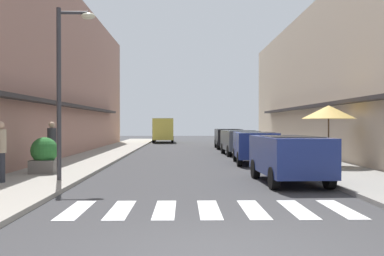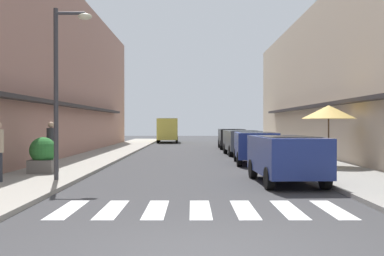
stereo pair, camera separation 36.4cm
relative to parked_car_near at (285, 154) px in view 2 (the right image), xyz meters
name	(u,v)px [view 2 (the right image)]	position (x,y,z in m)	size (l,w,h in m)	color
ground_plane	(195,160)	(-2.73, 8.91, -0.92)	(91.12, 91.12, 0.00)	#38383A
sidewalk_left	(91,159)	(-7.97, 8.91, -0.86)	(2.92, 57.99, 0.12)	#9E998E
sidewalk_right	(298,159)	(2.51, 8.91, -0.86)	(2.92, 57.99, 0.12)	gray
building_row_left	(21,70)	(-11.93, 9.98, 3.76)	(5.50, 39.28, 9.37)	#A87A6B
building_row_right	(368,77)	(6.47, 9.98, 3.40)	(5.50, 39.28, 8.65)	#C6B299
crosswalk	(199,210)	(-2.73, -4.25, -0.91)	(6.15, 2.20, 0.01)	silver
parked_car_near	(285,154)	(0.00, 0.00, 0.00)	(1.93, 4.08, 1.47)	navy
parked_car_mid	(254,144)	(0.00, 6.81, 0.00)	(1.96, 4.02, 1.47)	navy
parked_car_far	(240,140)	(0.00, 12.57, 0.00)	(1.94, 4.05, 1.47)	#4C5156
parked_car_distant	(230,136)	(0.00, 19.50, 0.00)	(1.85, 4.16, 1.47)	black
delivery_van	(167,128)	(-5.31, 30.54, 0.48)	(2.15, 5.46, 2.37)	#D8CC4C
street_lamp	(61,75)	(-6.93, 0.03, 2.44)	(1.19, 0.28, 5.30)	#38383D
cafe_umbrella	(328,112)	(2.68, 4.50, 1.40)	(2.19, 2.19, 2.49)	#262626
planter_midblock	(42,155)	(-8.17, 1.99, -0.18)	(0.94, 0.94, 1.26)	slate
pedestrian_walking_far	(50,144)	(-8.27, 3.22, 0.16)	(0.34, 0.34, 1.81)	#282B33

